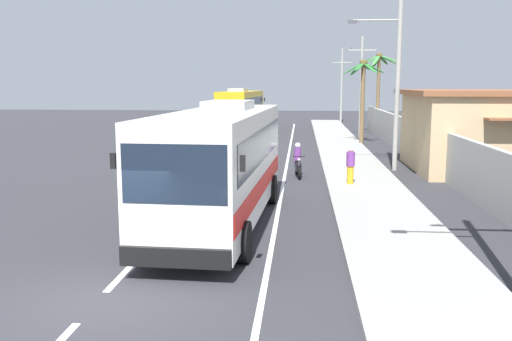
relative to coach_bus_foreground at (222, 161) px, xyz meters
name	(u,v)px	position (x,y,z in m)	size (l,w,h in m)	color
ground_plane	(101,298)	(-1.62, -6.34, -1.98)	(160.00, 160.00, 0.00)	#303035
sidewalk_kerb	(374,200)	(5.18, 3.66, -1.91)	(3.20, 90.00, 0.14)	#999993
lane_markings	(256,179)	(0.39, 8.15, -1.97)	(3.46, 71.00, 0.01)	white
boundary_wall	(451,159)	(8.98, 7.66, -0.87)	(0.24, 60.00, 2.21)	#B2B2AD
coach_bus_foreground	(222,161)	(0.00, 0.00, 0.00)	(3.35, 10.90, 3.81)	silver
coach_bus_far_lane	(241,109)	(-3.18, 34.81, 0.06)	(3.65, 11.11, 3.92)	gold
motorcycle_beside_bus	(298,163)	(2.31, 9.02, -1.32)	(0.56, 1.96, 1.61)	black
pedestrian_near_kerb	(350,165)	(4.55, 6.61, -1.03)	(0.36, 0.36, 1.56)	gold
utility_pole_mid	(397,61)	(7.12, 11.48, 3.50)	(3.67, 0.24, 10.31)	#9E9E99
utility_pole_far	(361,85)	(7.20, 28.66, 2.24)	(2.19, 0.24, 8.04)	#9E9E99
utility_pole_distant	(342,84)	(6.85, 45.83, 2.28)	(2.11, 0.24, 8.20)	#9E9E99
palm_nearest	(379,75)	(9.10, 32.78, 3.11)	(3.67, 3.66, 6.99)	brown
palm_second	(363,85)	(6.78, 23.44, 2.25)	(2.99, 3.03, 6.05)	brown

